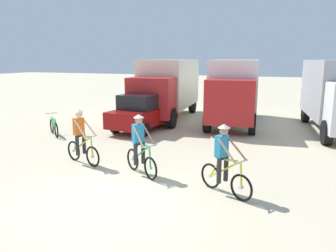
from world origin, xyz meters
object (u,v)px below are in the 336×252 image
(box_truck_avon_van, at_px, (234,88))
(bicycle_spare, at_px, (54,127))
(cyclist_orange_shirt, at_px, (81,138))
(box_truck_cream_rv, at_px, (167,86))
(cyclist_near_camera, at_px, (224,162))
(sedan_parked, at_px, (144,112))
(cyclist_cowboy_hat, at_px, (140,147))

(box_truck_avon_van, relative_size, bicycle_spare, 5.06)
(box_truck_avon_van, height_order, cyclist_orange_shirt, box_truck_avon_van)
(box_truck_cream_rv, distance_m, cyclist_near_camera, 11.21)
(sedan_parked, bearing_deg, box_truck_cream_rv, 92.31)
(cyclist_orange_shirt, relative_size, cyclist_cowboy_hat, 1.00)
(sedan_parked, bearing_deg, box_truck_avon_van, 42.14)
(sedan_parked, distance_m, bicycle_spare, 4.19)
(box_truck_cream_rv, xyz_separation_m, cyclist_orange_shirt, (0.53, -9.00, -1.03))
(sedan_parked, xyz_separation_m, cyclist_near_camera, (5.28, -6.29, -0.04))
(cyclist_cowboy_hat, xyz_separation_m, cyclist_near_camera, (2.63, -0.52, 0.00))
(cyclist_cowboy_hat, bearing_deg, cyclist_orange_shirt, 174.03)
(box_truck_cream_rv, height_order, cyclist_cowboy_hat, box_truck_cream_rv)
(cyclist_cowboy_hat, bearing_deg, box_truck_avon_van, 83.29)
(box_truck_avon_van, bearing_deg, box_truck_cream_rv, 178.53)
(sedan_parked, xyz_separation_m, cyclist_cowboy_hat, (2.65, -5.76, -0.04))
(box_truck_avon_van, bearing_deg, sedan_parked, -137.86)
(box_truck_cream_rv, height_order, sedan_parked, box_truck_cream_rv)
(sedan_parked, xyz_separation_m, bicycle_spare, (-3.25, -2.60, -0.48))
(box_truck_cream_rv, distance_m, bicycle_spare, 6.98)
(sedan_parked, height_order, cyclist_cowboy_hat, cyclist_cowboy_hat)
(box_truck_cream_rv, height_order, cyclist_orange_shirt, box_truck_cream_rv)
(box_truck_cream_rv, bearing_deg, bicycle_spare, -117.11)
(box_truck_avon_van, bearing_deg, cyclist_orange_shirt, -110.58)
(cyclist_orange_shirt, relative_size, bicycle_spare, 1.32)
(sedan_parked, relative_size, cyclist_near_camera, 2.38)
(cyclist_cowboy_hat, height_order, bicycle_spare, cyclist_cowboy_hat)
(cyclist_orange_shirt, distance_m, cyclist_cowboy_hat, 2.28)
(box_truck_cream_rv, bearing_deg, cyclist_orange_shirt, -86.66)
(box_truck_avon_van, xyz_separation_m, cyclist_near_camera, (1.55, -9.66, -1.03))
(sedan_parked, distance_m, cyclist_orange_shirt, 5.54)
(sedan_parked, relative_size, cyclist_orange_shirt, 2.38)
(box_truck_cream_rv, relative_size, bicycle_spare, 5.03)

